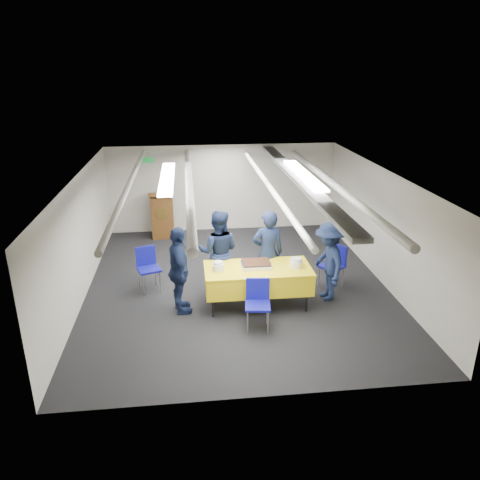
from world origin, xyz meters
name	(u,v)px	position (x,y,z in m)	size (l,w,h in m)	color
ground	(237,284)	(0.00, 0.00, 0.00)	(7.00, 7.00, 0.00)	black
room_shell	(239,194)	(0.09, 0.41, 1.81)	(6.00, 7.00, 2.30)	beige
serving_table	(258,278)	(0.29, -0.92, 0.56)	(1.95, 0.92, 0.77)	black
sheet_cake	(256,264)	(0.26, -0.86, 0.82)	(0.54, 0.42, 0.09)	white
plate_stack_left	(218,266)	(-0.44, -0.97, 0.85)	(0.20, 0.20, 0.18)	white
plate_stack_right	(296,263)	(0.99, -0.97, 0.85)	(0.23, 0.23, 0.17)	white
podium	(162,214)	(-1.60, 3.05, 0.61)	(0.62, 0.53, 1.25)	brown
chair_near	(258,299)	(0.17, -1.67, 0.53)	(0.47, 0.47, 0.87)	gray
chair_right	(335,261)	(1.95, -0.27, 0.53)	(0.59, 0.59, 0.87)	gray
chair_left	(147,264)	(-1.79, 0.04, 0.53)	(0.53, 0.53, 0.87)	gray
sailor_a	(268,252)	(0.56, -0.40, 0.84)	(0.61, 0.40, 1.69)	#0E1732
sailor_b	(218,252)	(-0.38, -0.23, 0.83)	(0.81, 0.63, 1.67)	#0E1732
sailor_c	(179,271)	(-1.14, -0.99, 0.81)	(0.95, 0.40, 1.62)	#0E1732
sailor_d	(328,262)	(1.65, -0.79, 0.77)	(0.99, 0.57, 1.53)	#0E1732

